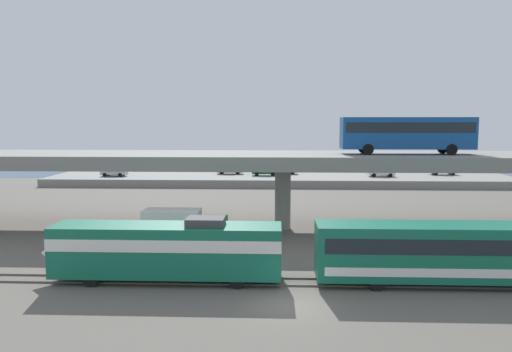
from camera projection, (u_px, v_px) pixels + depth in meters
The scene contains 18 objects.
ground_plane at pixel (287, 306), 27.70m from camera, with size 260.00×260.00×0.00m, color #605B54.
rail_strip_near at pixel (286, 285), 30.95m from camera, with size 110.00×0.12×0.12m, color #59544C.
rail_strip_far at pixel (285, 278), 32.38m from camera, with size 110.00×0.12×0.12m, color #59544C.
train_locomotive at pixel (156, 248), 31.77m from camera, with size 15.58×3.04×4.18m.
train_coach_lead at pixel (483, 251), 30.93m from camera, with size 20.79×3.04×3.86m.
highway_overpass at pixel (283, 161), 46.84m from camera, with size 96.00×10.05×7.20m.
transit_bus_on_overpass at pixel (407, 132), 45.65m from camera, with size 12.00×2.68×3.40m.
service_truck_west at pixel (183, 227), 40.58m from camera, with size 6.80×2.46×3.04m.
pier_parking_lot at pixel (280, 179), 82.24m from camera, with size 75.39×13.81×1.22m, color gray.
parked_car_0 at pixel (114, 172), 81.11m from camera, with size 4.09×1.95×1.50m.
parked_car_1 at pixel (381, 172), 80.56m from camera, with size 4.23×1.92×1.50m.
parked_car_2 at pixel (115, 170), 84.40m from camera, with size 4.13×1.82×1.50m.
parked_car_3 at pixel (379, 170), 83.93m from camera, with size 4.13×1.88×1.50m.
parked_car_4 at pixel (285, 170), 84.44m from camera, with size 4.03×1.88×1.50m.
parked_car_5 at pixel (443, 170), 83.22m from camera, with size 4.49×1.84×1.50m.
parked_car_6 at pixel (265, 171), 81.92m from camera, with size 4.21×1.83×1.50m.
parked_car_7 at pixel (230, 169), 84.60m from camera, with size 4.35×1.92×1.50m.
harbor_water at pixel (279, 169), 105.15m from camera, with size 140.00×36.00×0.01m, color #2D5170.
Camera 1 is at (-0.64, -26.77, 10.30)m, focal length 34.81 mm.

